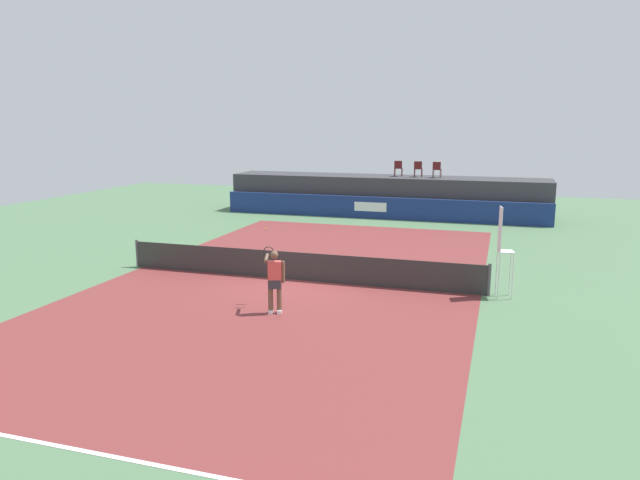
# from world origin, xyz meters

# --- Properties ---
(ground_plane) EXTENTS (48.00, 48.00, 0.00)m
(ground_plane) POSITION_xyz_m (0.00, 3.00, 0.00)
(ground_plane) COLOR #4C704C
(court_inner) EXTENTS (12.00, 22.00, 0.00)m
(court_inner) POSITION_xyz_m (0.00, 0.00, 0.00)
(court_inner) COLOR maroon
(court_inner) RESTS_ON ground
(line_near_baseline) EXTENTS (12.00, 0.10, 0.00)m
(line_near_baseline) POSITION_xyz_m (0.00, -10.95, 0.01)
(line_near_baseline) COLOR white
(line_near_baseline) RESTS_ON court_inner
(sponsor_wall) EXTENTS (18.00, 0.22, 1.20)m
(sponsor_wall) POSITION_xyz_m (-0.00, 13.50, 0.60)
(sponsor_wall) COLOR navy
(sponsor_wall) RESTS_ON ground
(spectator_platform) EXTENTS (18.00, 2.80, 2.20)m
(spectator_platform) POSITION_xyz_m (0.00, 15.30, 1.10)
(spectator_platform) COLOR #38383D
(spectator_platform) RESTS_ON ground
(spectator_chair_far_left) EXTENTS (0.47, 0.47, 0.89)m
(spectator_chair_far_left) POSITION_xyz_m (0.66, 15.35, 2.69)
(spectator_chair_far_left) COLOR #561919
(spectator_chair_far_left) RESTS_ON spectator_platform
(spectator_chair_left) EXTENTS (0.46, 0.46, 0.89)m
(spectator_chair_left) POSITION_xyz_m (1.80, 15.24, 2.69)
(spectator_chair_left) COLOR #561919
(spectator_chair_left) RESTS_ON spectator_platform
(spectator_chair_center) EXTENTS (0.45, 0.45, 0.89)m
(spectator_chair_center) POSITION_xyz_m (2.86, 15.08, 2.69)
(spectator_chair_center) COLOR #561919
(spectator_chair_center) RESTS_ON spectator_platform
(umpire_chair) EXTENTS (0.52, 0.52, 2.76)m
(umpire_chair) POSITION_xyz_m (6.53, -0.02, 1.59)
(umpire_chair) COLOR white
(umpire_chair) RESTS_ON ground
(tennis_net) EXTENTS (12.40, 0.02, 0.95)m
(tennis_net) POSITION_xyz_m (0.00, 0.00, 0.47)
(tennis_net) COLOR #2D2D2D
(tennis_net) RESTS_ON ground
(net_post_near) EXTENTS (0.10, 0.10, 1.00)m
(net_post_near) POSITION_xyz_m (-6.20, 0.00, 0.50)
(net_post_near) COLOR #4C4C51
(net_post_near) RESTS_ON ground
(net_post_far) EXTENTS (0.10, 0.10, 1.00)m
(net_post_far) POSITION_xyz_m (6.20, 0.00, 0.50)
(net_post_far) COLOR #4C4C51
(net_post_far) RESTS_ON ground
(tennis_player) EXTENTS (0.95, 1.10, 1.77)m
(tennis_player) POSITION_xyz_m (0.59, -3.48, 0.96)
(tennis_player) COLOR white
(tennis_player) RESTS_ON court_inner
(tennis_ball) EXTENTS (0.07, 0.07, 0.07)m
(tennis_ball) POSITION_xyz_m (-4.75, 8.62, 0.04)
(tennis_ball) COLOR #D8EA33
(tennis_ball) RESTS_ON court_inner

